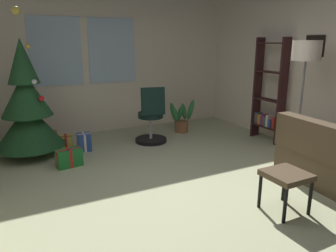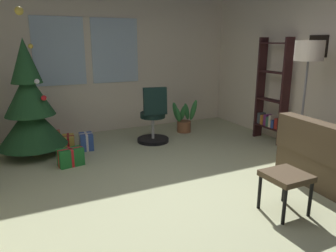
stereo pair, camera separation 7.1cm
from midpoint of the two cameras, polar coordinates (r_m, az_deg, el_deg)
The scene contains 12 objects.
ground_plane at distance 3.83m, azimuth 4.31°, elevation -12.93°, with size 5.16×6.33×0.10m, color #B4B98D.
wall_back_with_windows at distance 6.37m, azimuth -10.51°, elevation 11.86°, with size 5.16×0.12×2.84m.
footstool at distance 3.52m, azimuth 20.91°, elevation -8.89°, with size 0.41×0.41×0.44m.
holiday_tree at distance 5.27m, azimuth -23.10°, elevation 2.90°, with size 1.03×1.03×2.21m.
gift_box_red at distance 5.97m, azimuth -19.56°, elevation -1.88°, with size 0.26×0.23×0.21m.
gift_box_green at distance 4.79m, azimuth -16.60°, elevation -5.37°, with size 0.37×0.24×0.26m.
gift_box_gold at distance 5.67m, azimuth -17.06°, elevation -2.62°, with size 0.24×0.37×0.19m.
gift_box_blue at distance 5.42m, azimuth -14.04°, elevation -2.72°, with size 0.22×0.26×0.28m.
office_chair at distance 5.57m, azimuth -2.24°, elevation 0.95°, with size 0.56×0.56×1.00m.
bookshelf at distance 5.92m, azimuth 18.38°, elevation 4.82°, with size 0.18×0.64×1.81m.
floor_lamp at distance 4.99m, azimuth 24.23°, elevation 11.02°, with size 0.40×0.40×1.75m.
potted_plant at distance 6.30m, azimuth 3.18°, elevation 1.27°, with size 0.55×0.37×0.64m.
Camera 2 is at (-1.70, -2.93, 1.73)m, focal length 34.06 mm.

